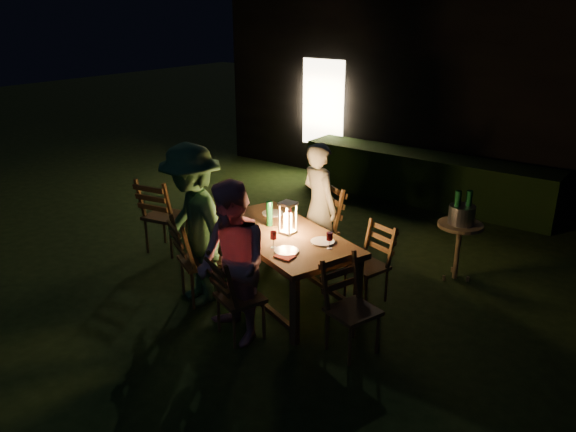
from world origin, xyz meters
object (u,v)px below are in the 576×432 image
Objects in this scene: chair_near_left at (200,274)px; chair_far_left at (315,242)px; chair_end at (351,324)px; chair_near_right at (239,311)px; lantern at (288,219)px; chair_far_right at (367,277)px; ice_bucket at (462,215)px; side_table at (460,230)px; bottle_bucket_b at (468,211)px; bottle_bucket_a at (457,211)px; bottle_table at (269,214)px; chair_spare at (166,228)px; dining_table at (281,239)px; person_house_side at (319,206)px; person_opp_right at (232,264)px; person_opp_left at (193,226)px.

chair_near_left is 0.93× the size of chair_far_left.
chair_near_left reaches higher than chair_end.
chair_near_right is 0.99× the size of chair_end.
lantern is (-1.08, 0.47, 0.65)m from chair_end.
ice_bucket is at bearing -102.14° from chair_far_right.
side_table is (0.24, 2.05, 0.33)m from chair_end.
chair_end reaches higher than chair_far_right.
side_table is at bearing 84.68° from chair_near_right.
bottle_bucket_b is at bearing 38.66° from side_table.
chair_far_left is 1.72m from bottle_bucket_a.
lantern is at bearing -11.67° from bottle_table.
chair_spare is (-3.13, 0.55, 0.04)m from chair_end.
chair_near_left is 3.14× the size of bottle_bucket_a.
lantern is at bearing -130.03° from side_table.
chair_near_right is at bearing -48.43° from chair_end.
person_house_side is at bearing 118.76° from dining_table.
person_opp_right reaches higher than person_house_side.
chair_spare is (-1.85, -0.78, -0.00)m from chair_far_left.
dining_table is at bearing 50.15° from chair_far_right.
chair_near_right is 1.32× the size of side_table.
chair_spare reaches higher than chair_near_right.
chair_spare is 3.59× the size of ice_bucket.
chair_far_left is 1.84m from bottle_bucket_b.
chair_near_left is at bearing -37.68° from chair_spare.
chair_far_left is at bearing 83.18° from bottle_table.
ice_bucket is (1.62, 1.52, -0.11)m from bottle_table.
chair_far_left is at bearing -4.53° from chair_far_right.
person_opp_right reaches higher than bottle_bucket_a.
chair_near_right is 0.59× the size of person_house_side.
ice_bucket is (2.11, 2.21, -0.07)m from person_opp_left.
ice_bucket is 0.94× the size of bottle_bucket_a.
chair_far_right is 1.10m from lantern.
person_opp_left is at bearing 90.00° from person_house_side.
chair_end is 1.96m from person_opp_left.
chair_near_left is 1.84m from chair_far_right.
chair_far_left is at bearing -154.60° from side_table.
chair_far_right is 1.36m from ice_bucket.
dining_table is at bearing 61.24° from person_opp_left.
dining_table is at bearing -130.87° from ice_bucket.
dining_table is 2.02m from chair_spare.
bottle_table is (1.75, -0.01, 0.59)m from chair_spare.
side_table is at bearing -90.00° from ice_bucket.
bottle_table is 2.16m from bottle_bucket_a.
chair_near_right is 2.90m from bottle_bucket_b.
dining_table is at bearing 65.22° from chair_near_left.
chair_near_left is at bearing -134.17° from bottle_bucket_b.
lantern is 1.09× the size of bottle_bucket_a.
chair_far_right is at bearing -118.95° from ice_bucket.
person_opp_left is 3.05m from ice_bucket.
chair_spare is 1.85m from bottle_table.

